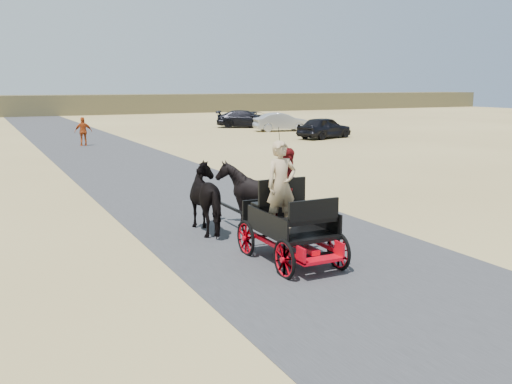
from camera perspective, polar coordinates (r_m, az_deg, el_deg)
name	(u,v)px	position (r m, az deg, el deg)	size (l,w,h in m)	color
ground	(272,236)	(13.90, 1.57, -4.43)	(140.00, 140.00, 0.00)	tan
road	(272,236)	(13.90, 1.57, -4.41)	(6.00, 140.00, 0.01)	#38383A
ridge_far	(29,105)	(74.15, -21.78, 8.05)	(140.00, 6.00, 2.40)	brown
carriage	(290,245)	(11.89, 3.45, -5.26)	(1.30, 2.40, 0.72)	black
horse_left	(211,198)	(14.17, -4.52, -0.64)	(0.91, 2.01, 1.70)	black
horse_right	(251,195)	(14.61, -0.52, -0.26)	(1.37, 1.54, 1.70)	black
driver_man	(281,185)	(11.55, 2.54, 0.69)	(0.66, 0.43, 1.80)	tan
passenger_woman	(289,185)	(12.28, 3.33, 0.75)	(0.77, 0.60, 1.58)	#660C0F
pedestrian	(83,132)	(35.87, -16.88, 5.81)	(1.01, 0.42, 1.73)	#B04014
car_a	(324,128)	(39.54, 6.86, 6.41)	(1.74, 4.33, 1.47)	black
car_b	(281,122)	(45.53, 2.55, 7.01)	(1.52, 4.37, 1.44)	#B2B2B7
car_c	(246,119)	(49.36, -1.03, 7.32)	(2.05, 5.05, 1.47)	black
car_d	(256,118)	(54.38, 0.01, 7.46)	(1.90, 4.13, 1.15)	black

